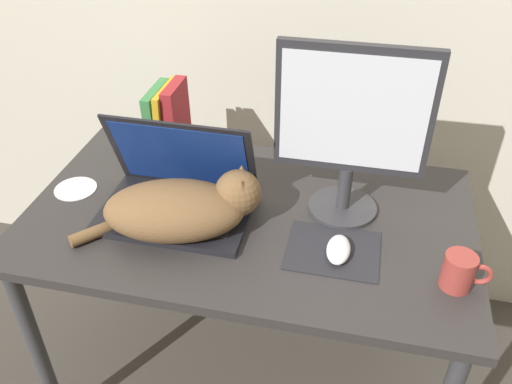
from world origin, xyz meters
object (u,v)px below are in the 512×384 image
at_px(computer_mouse, 338,249).
at_px(mug, 460,272).
at_px(external_monitor, 352,127).
at_px(cat, 183,208).
at_px(cd_disc, 76,189).
at_px(book_row, 168,123).
at_px(laptop, 178,195).

distance_m(computer_mouse, mug, 0.28).
bearing_deg(mug, external_monitor, 140.86).
xyz_separation_m(cat, external_monitor, (0.39, 0.18, 0.18)).
height_order(cat, cd_disc, cat).
bearing_deg(cat, external_monitor, 24.70).
bearing_deg(book_row, mug, -25.02).
relative_size(cat, cd_disc, 3.78).
height_order(book_row, cd_disc, book_row).
bearing_deg(cat, cd_disc, 164.14).
bearing_deg(cd_disc, external_monitor, 5.63).
height_order(computer_mouse, mug, mug).
height_order(external_monitor, book_row, external_monitor).
distance_m(laptop, mug, 0.72).
bearing_deg(laptop, external_monitor, 13.31).
height_order(external_monitor, cd_disc, external_monitor).
distance_m(laptop, computer_mouse, 0.45).
distance_m(mug, cd_disc, 1.05).
height_order(laptop, cd_disc, laptop).
relative_size(cat, mug, 4.06).
bearing_deg(external_monitor, mug, -39.14).
relative_size(laptop, external_monitor, 0.85).
bearing_deg(laptop, computer_mouse, -10.74).
xyz_separation_m(mug, cd_disc, (-1.03, 0.15, -0.04)).
bearing_deg(computer_mouse, book_row, 148.25).
relative_size(laptop, cat, 0.87).
xyz_separation_m(external_monitor, book_row, (-0.55, 0.16, -0.14)).
xyz_separation_m(book_row, mug, (0.83, -0.39, -0.07)).
bearing_deg(mug, computer_mouse, 170.91).
height_order(cat, book_row, book_row).
xyz_separation_m(laptop, external_monitor, (0.43, 0.10, 0.20)).
height_order(mug, cd_disc, mug).
relative_size(computer_mouse, cd_disc, 0.90).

